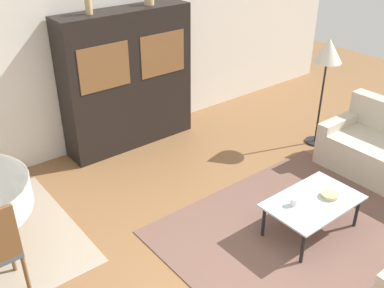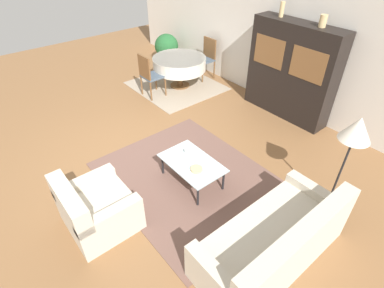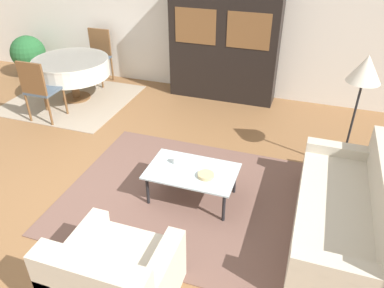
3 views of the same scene
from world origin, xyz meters
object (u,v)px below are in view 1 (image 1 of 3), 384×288
at_px(floor_lamp, 328,55).
at_px(bowl, 330,195).
at_px(display_cabinet, 128,80).
at_px(vase_tall, 88,3).
at_px(cup, 294,202).
at_px(coffee_table, 313,203).

xyz_separation_m(floor_lamp, bowl, (-1.48, -1.28, -0.88)).
height_order(display_cabinet, bowl, display_cabinet).
height_order(display_cabinet, vase_tall, vase_tall).
xyz_separation_m(cup, bowl, (0.40, -0.14, -0.02)).
bearing_deg(cup, display_cabinet, 93.78).
distance_m(display_cabinet, floor_lamp, 2.69).
distance_m(bowl, vase_tall, 3.53).
xyz_separation_m(coffee_table, bowl, (0.18, -0.06, 0.06)).
relative_size(coffee_table, display_cabinet, 0.53).
bearing_deg(bowl, cup, 161.05).
bearing_deg(floor_lamp, cup, -148.77).
bearing_deg(coffee_table, display_cabinet, 98.03).
relative_size(display_cabinet, cup, 23.06).
height_order(floor_lamp, vase_tall, vase_tall).
xyz_separation_m(coffee_table, display_cabinet, (-0.41, 2.89, 0.58)).
bearing_deg(cup, vase_tall, 102.91).
xyz_separation_m(coffee_table, vase_tall, (-0.87, 2.89, 1.67)).
distance_m(coffee_table, display_cabinet, 2.98).
distance_m(coffee_table, floor_lamp, 2.26).
bearing_deg(display_cabinet, bowl, -78.72).
height_order(coffee_table, cup, cup).
bearing_deg(cup, bowl, -18.95).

